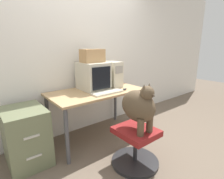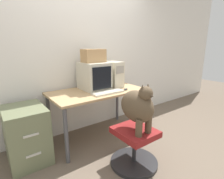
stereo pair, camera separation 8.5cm
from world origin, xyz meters
The scene contains 11 objects.
ground_plane centered at (0.00, 0.00, 0.00)m, with size 12.00×12.00×0.00m, color #6B5B4C.
wall_back centered at (0.00, 0.81, 1.30)m, with size 8.00×0.05×2.60m.
desk centered at (0.00, 0.37, 0.67)m, with size 1.39×0.75×0.76m.
crt_monitor centered at (0.02, 0.48, 0.96)m, with size 0.38×0.45×0.41m.
pc_tower centered at (0.35, 0.48, 0.96)m, with size 0.19×0.44×0.41m.
keyboard centered at (0.04, 0.15, 0.77)m, with size 0.47×0.16×0.03m.
computer_mouse centered at (0.36, 0.13, 0.77)m, with size 0.07×0.04×0.03m.
office_chair centered at (0.00, -0.46, 0.23)m, with size 0.58×0.58×0.46m.
dog centered at (0.00, -0.49, 0.76)m, with size 0.27×0.45×0.57m.
filing_cabinet centered at (-1.01, 0.40, 0.35)m, with size 0.46×0.60×0.70m.
cardboard_box centered at (0.02, 0.48, 1.26)m, with size 0.33×0.21×0.20m.
Camera 1 is at (-1.39, -1.73, 1.43)m, focal length 28.00 mm.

